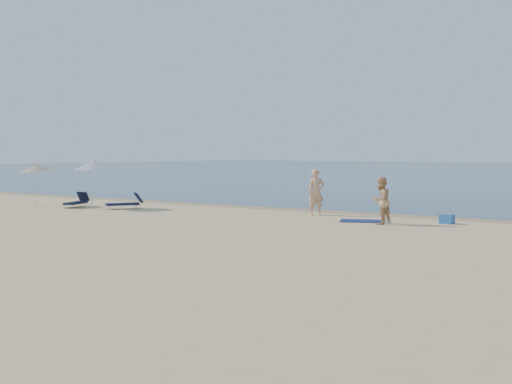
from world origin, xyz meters
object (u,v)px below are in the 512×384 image
Objects in this scene: person_left at (316,192)px; person_right at (381,201)px; umbrella_near at (94,164)px; blue_cooler at (447,219)px.

person_left is 4.07m from person_right.
person_right is 14.14m from umbrella_near.
blue_cooler is at bearing 139.92° from person_right.
umbrella_near is (-10.36, -3.01, 1.14)m from person_left.
person_left is at bearing -174.44° from blue_cooler.
blue_cooler is 16.38m from umbrella_near.
umbrella_near reaches higher than person_right.
person_left is 3.97× the size of blue_cooler.
umbrella_near is (-14.03, -1.27, 1.24)m from person_right.
person_left is 10.84m from umbrella_near.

